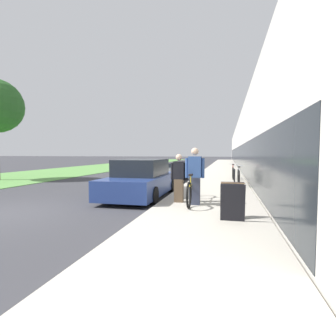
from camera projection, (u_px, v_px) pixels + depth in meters
The scene contains 13 objects.
ground_plane at pixel (5, 214), 7.31m from camera, with size 220.00×220.00×0.00m, color #38383D.
sidewalk_slab at pixel (222, 169), 26.54m from camera, with size 3.21×70.00×0.11m.
storefront_facade at pixel (277, 145), 32.71m from camera, with size 10.01×70.00×5.25m.
lawn_strip at pixel (113, 166), 33.48m from camera, with size 7.95×70.00×0.03m.
tandem_bicycle at pixel (193, 190), 8.44m from camera, with size 0.52×2.71×0.97m.
person_rider at pixel (195, 176), 8.06m from camera, with size 0.60×0.23×1.75m.
person_bystander at pixel (179, 178), 8.47m from camera, with size 0.53×0.21×1.56m.
bike_rack_hoop at pixel (234, 176), 12.32m from camera, with size 0.05×0.60×0.84m.
cruiser_bike_nearest at pixel (239, 176), 13.59m from camera, with size 0.52×1.84×0.92m.
cruiser_bike_middle at pixel (233, 173), 15.96m from camera, with size 0.52×1.87×0.93m.
sandwich_board_sign at pixel (232, 201), 6.22m from camera, with size 0.56×0.56×0.90m.
parked_sedan_curbside at pixel (142, 180), 10.20m from camera, with size 1.97×4.72×1.46m.
vintage_roadster_curbside at pixel (169, 174), 15.49m from camera, with size 1.85×4.08×1.06m.
Camera 1 is at (6.04, -6.04, 1.71)m, focal length 28.00 mm.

